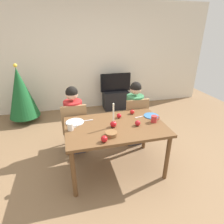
{
  "coord_description": "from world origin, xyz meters",
  "views": [
    {
      "loc": [
        -0.62,
        -2.24,
        2.02
      ],
      "look_at": [
        0.0,
        0.2,
        0.87
      ],
      "focal_mm": 30.19,
      "sensor_mm": 36.0,
      "label": 1
    }
  ],
  "objects_px": {
    "tv": "(116,82)",
    "candle_centerpiece": "(113,122)",
    "chair_right": "(135,118)",
    "apple_by_left_plate": "(104,139)",
    "apple_by_right_mug": "(119,116)",
    "plate_right": "(151,116)",
    "person_left_child": "(74,121)",
    "tv_stand": "(115,100)",
    "dining_table": "(115,131)",
    "person_right_child": "(134,114)",
    "plate_left": "(75,122)",
    "bowl_walnuts": "(111,134)",
    "christmas_tree": "(21,93)",
    "mug_left": "(71,126)",
    "mug_right": "(154,119)",
    "chair_left": "(75,125)",
    "apple_near_candle": "(138,123)",
    "apple_far_edge": "(132,112)"
  },
  "relations": [
    {
      "from": "tv",
      "to": "dining_table",
      "type": "bearing_deg",
      "value": -105.34
    },
    {
      "from": "tv",
      "to": "christmas_tree",
      "type": "relative_size",
      "value": 0.59
    },
    {
      "from": "chair_right",
      "to": "mug_left",
      "type": "relative_size",
      "value": 7.16
    },
    {
      "from": "chair_right",
      "to": "bowl_walnuts",
      "type": "distance_m",
      "value": 1.11
    },
    {
      "from": "christmas_tree",
      "to": "plate_left",
      "type": "relative_size",
      "value": 5.19
    },
    {
      "from": "apple_by_right_mug",
      "to": "plate_left",
      "type": "bearing_deg",
      "value": 179.17
    },
    {
      "from": "apple_near_candle",
      "to": "chair_left",
      "type": "bearing_deg",
      "value": 140.85
    },
    {
      "from": "chair_right",
      "to": "apple_by_left_plate",
      "type": "relative_size",
      "value": 10.78
    },
    {
      "from": "apple_by_left_plate",
      "to": "person_right_child",
      "type": "bearing_deg",
      "value": 52.52
    },
    {
      "from": "person_right_child",
      "to": "tv_stand",
      "type": "relative_size",
      "value": 1.83
    },
    {
      "from": "tv_stand",
      "to": "plate_left",
      "type": "distance_m",
      "value": 2.44
    },
    {
      "from": "chair_left",
      "to": "plate_left",
      "type": "xyz_separation_m",
      "value": [
        -0.01,
        -0.38,
        0.24
      ]
    },
    {
      "from": "mug_right",
      "to": "christmas_tree",
      "type": "bearing_deg",
      "value": 135.99
    },
    {
      "from": "dining_table",
      "to": "bowl_walnuts",
      "type": "xyz_separation_m",
      "value": [
        -0.12,
        -0.25,
        0.11
      ]
    },
    {
      "from": "dining_table",
      "to": "person_right_child",
      "type": "relative_size",
      "value": 1.19
    },
    {
      "from": "dining_table",
      "to": "candle_centerpiece",
      "type": "distance_m",
      "value": 0.16
    },
    {
      "from": "bowl_walnuts",
      "to": "apple_by_right_mug",
      "type": "xyz_separation_m",
      "value": [
        0.24,
        0.47,
        0.01
      ]
    },
    {
      "from": "mug_right",
      "to": "apple_by_left_plate",
      "type": "bearing_deg",
      "value": -157.94
    },
    {
      "from": "mug_right",
      "to": "tv",
      "type": "bearing_deg",
      "value": 88.52
    },
    {
      "from": "mug_left",
      "to": "apple_by_right_mug",
      "type": "xyz_separation_m",
      "value": [
        0.73,
        0.19,
        -0.02
      ]
    },
    {
      "from": "plate_left",
      "to": "bowl_walnuts",
      "type": "xyz_separation_m",
      "value": [
        0.42,
        -0.48,
        0.02
      ]
    },
    {
      "from": "apple_by_left_plate",
      "to": "bowl_walnuts",
      "type": "bearing_deg",
      "value": 45.27
    },
    {
      "from": "apple_by_right_mug",
      "to": "plate_right",
      "type": "bearing_deg",
      "value": -7.48
    },
    {
      "from": "person_right_child",
      "to": "mug_right",
      "type": "distance_m",
      "value": 0.72
    },
    {
      "from": "tv",
      "to": "plate_right",
      "type": "xyz_separation_m",
      "value": [
        -0.01,
        -2.14,
        0.05
      ]
    },
    {
      "from": "plate_right",
      "to": "mug_left",
      "type": "relative_size",
      "value": 1.81
    },
    {
      "from": "apple_near_candle",
      "to": "christmas_tree",
      "type": "bearing_deg",
      "value": 131.59
    },
    {
      "from": "dining_table",
      "to": "bowl_walnuts",
      "type": "bearing_deg",
      "value": -116.67
    },
    {
      "from": "person_left_child",
      "to": "tv",
      "type": "distance_m",
      "value": 2.04
    },
    {
      "from": "candle_centerpiece",
      "to": "mug_right",
      "type": "relative_size",
      "value": 2.71
    },
    {
      "from": "chair_right",
      "to": "apple_far_edge",
      "type": "height_order",
      "value": "chair_right"
    },
    {
      "from": "bowl_walnuts",
      "to": "apple_near_candle",
      "type": "height_order",
      "value": "apple_near_candle"
    },
    {
      "from": "dining_table",
      "to": "candle_centerpiece",
      "type": "bearing_deg",
      "value": -140.17
    },
    {
      "from": "dining_table",
      "to": "tv",
      "type": "xyz_separation_m",
      "value": [
        0.63,
        2.3,
        0.04
      ]
    },
    {
      "from": "tv_stand",
      "to": "apple_by_left_plate",
      "type": "distance_m",
      "value": 2.86
    },
    {
      "from": "tv",
      "to": "bowl_walnuts",
      "type": "height_order",
      "value": "tv"
    },
    {
      "from": "tv_stand",
      "to": "apple_by_right_mug",
      "type": "relative_size",
      "value": 8.88
    },
    {
      "from": "mug_right",
      "to": "apple_near_candle",
      "type": "height_order",
      "value": "mug_right"
    },
    {
      "from": "dining_table",
      "to": "mug_left",
      "type": "relative_size",
      "value": 11.13
    },
    {
      "from": "plate_right",
      "to": "tv_stand",
      "type": "bearing_deg",
      "value": 89.61
    },
    {
      "from": "mug_left",
      "to": "apple_by_left_plate",
      "type": "xyz_separation_m",
      "value": [
        0.37,
        -0.39,
        -0.01
      ]
    },
    {
      "from": "person_right_child",
      "to": "tv",
      "type": "xyz_separation_m",
      "value": [
        0.1,
        1.66,
        0.14
      ]
    },
    {
      "from": "christmas_tree",
      "to": "plate_right",
      "type": "relative_size",
      "value": 5.83
    },
    {
      "from": "mug_left",
      "to": "apple_far_edge",
      "type": "distance_m",
      "value": 1.01
    },
    {
      "from": "plate_right",
      "to": "apple_by_right_mug",
      "type": "relative_size",
      "value": 3.16
    },
    {
      "from": "candle_centerpiece",
      "to": "apple_by_left_plate",
      "type": "xyz_separation_m",
      "value": [
        -0.2,
        -0.33,
        -0.03
      ]
    },
    {
      "from": "person_left_child",
      "to": "tv_stand",
      "type": "distance_m",
      "value": 2.06
    },
    {
      "from": "person_left_child",
      "to": "bowl_walnuts",
      "type": "relative_size",
      "value": 7.54
    },
    {
      "from": "tv",
      "to": "candle_centerpiece",
      "type": "xyz_separation_m",
      "value": [
        -0.67,
        -2.33,
        0.11
      ]
    },
    {
      "from": "chair_left",
      "to": "plate_right",
      "type": "xyz_separation_m",
      "value": [
        1.16,
        -0.45,
        0.24
      ]
    }
  ]
}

